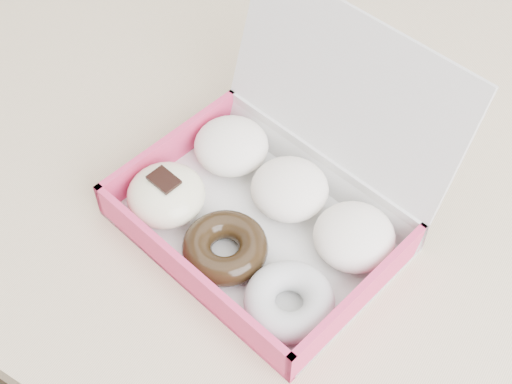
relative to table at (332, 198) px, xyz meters
The scene contains 2 objects.
table is the anchor object (origin of this frame).
donut_box 0.17m from the table, 100.52° to the right, with size 0.33×0.31×0.20m.
Camera 1 is at (0.21, -0.51, 1.38)m, focal length 50.00 mm.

